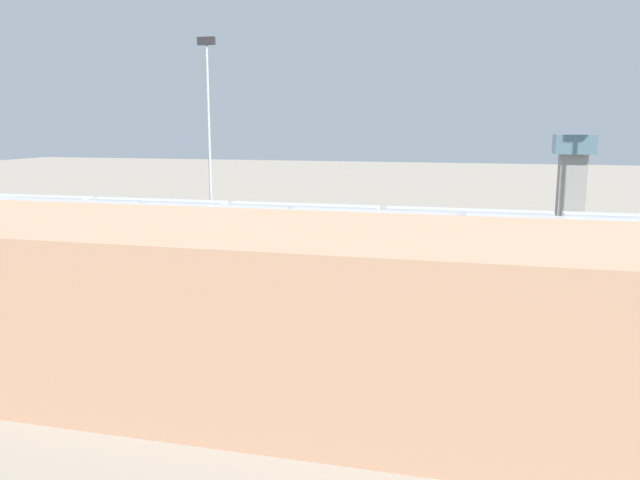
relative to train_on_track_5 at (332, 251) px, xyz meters
name	(u,v)px	position (x,y,z in m)	size (l,w,h in m)	color
ground_plane	(382,258)	(-4.28, -7.50, -2.07)	(400.00, 400.00, 0.00)	gray
track_bed_0	(401,234)	(-4.28, -25.00, -2.01)	(140.00, 2.80, 0.12)	#4C443D
track_bed_1	(396,240)	(-4.28, -20.00, -2.01)	(140.00, 2.80, 0.12)	#4C443D
track_bed_2	(391,246)	(-4.28, -15.00, -2.01)	(140.00, 2.80, 0.12)	#4C443D
track_bed_3	(385,254)	(-4.28, -10.00, -2.01)	(140.00, 2.80, 0.12)	#3D3833
track_bed_4	(378,262)	(-4.28, -5.00, -2.01)	(140.00, 2.80, 0.12)	#3D3833
track_bed_5	(371,271)	(-4.28, 0.00, -2.01)	(140.00, 2.80, 0.12)	#4C443D
track_bed_6	(362,282)	(-4.28, 5.00, -2.01)	(140.00, 2.80, 0.12)	#3D3833
track_bed_7	(352,295)	(-4.28, 10.00, -2.01)	(140.00, 2.80, 0.12)	#3D3833
train_on_track_5	(332,251)	(0.00, 0.00, 0.00)	(139.00, 3.00, 4.40)	maroon
train_on_track_0	(368,219)	(0.64, -25.00, -0.03)	(139.00, 3.06, 4.40)	#1E6B9E
train_on_track_3	(403,239)	(-6.49, -10.00, -0.06)	(119.80, 3.06, 3.80)	#A8AAB2
train_on_track_1	(372,225)	(-0.84, -20.00, -0.06)	(119.80, 3.06, 3.80)	#B7BABF
train_on_track_6	(523,272)	(-19.66, 5.00, -0.06)	(95.60, 3.06, 3.80)	#B7BABF
light_mast_0	(208,108)	(26.84, -27.98, 16.26)	(2.80, 0.70, 29.03)	#9EA0A5
maintenance_shed	(218,307)	(-0.80, 32.72, 2.94)	(48.70, 14.44, 10.00)	tan
control_tower	(572,173)	(-28.99, -40.98, 6.21)	(6.00, 6.00, 14.21)	gray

